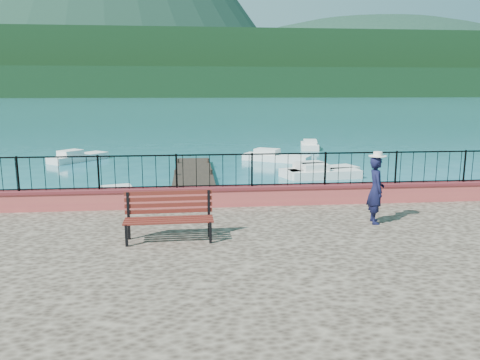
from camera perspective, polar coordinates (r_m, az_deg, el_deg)
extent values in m
plane|color=#19596B|center=(10.93, 5.56, -13.87)|extent=(2000.00, 2000.00, 0.00)
cube|color=#B84A42|center=(13.91, 2.68, -1.89)|extent=(28.00, 0.46, 0.58)
cube|color=black|center=(13.76, 2.71, 1.22)|extent=(27.00, 0.05, 0.95)
cube|color=#2D231C|center=(22.16, -5.66, -0.64)|extent=(2.00, 16.00, 0.30)
cube|color=black|center=(309.75, -5.60, 11.70)|extent=(900.00, 60.00, 18.00)
cube|color=black|center=(370.13, -5.70, 13.57)|extent=(900.00, 120.00, 44.00)
ellipsoid|color=#142D23|center=(611.47, 15.68, 10.10)|extent=(448.00, 384.00, 180.00)
cube|color=black|center=(10.73, -8.63, -6.12)|extent=(2.01, 0.65, 0.50)
cube|color=maroon|center=(10.88, -8.67, -2.87)|extent=(1.99, 0.12, 0.61)
imported|color=black|center=(12.41, 16.23, -1.18)|extent=(0.49, 0.68, 1.73)
cylinder|color=white|center=(12.25, 16.46, 3.05)|extent=(0.44, 0.44, 0.12)
cube|color=silver|center=(19.47, -13.30, -1.75)|extent=(3.52, 2.11, 0.80)
cube|color=silver|center=(25.04, 10.30, 1.16)|extent=(3.83, 1.61, 0.80)
cube|color=silver|center=(25.74, 9.70, 1.44)|extent=(4.54, 2.52, 0.80)
cube|color=silver|center=(32.35, -19.11, 2.91)|extent=(3.48, 3.91, 0.80)
cube|color=white|center=(30.62, 4.45, 3.06)|extent=(4.42, 3.35, 0.80)
cube|color=silver|center=(37.44, 8.49, 4.41)|extent=(1.94, 3.46, 0.80)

